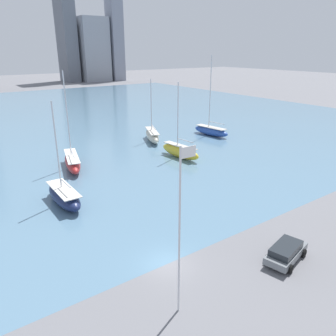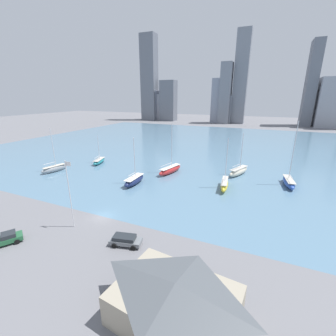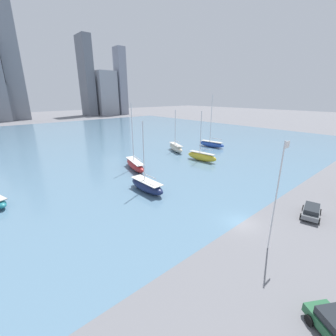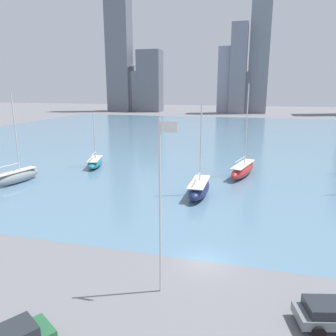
# 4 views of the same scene
# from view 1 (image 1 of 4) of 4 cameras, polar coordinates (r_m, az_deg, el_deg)

# --- Properties ---
(ground_plane) EXTENTS (500.00, 500.00, 0.00)m
(ground_plane) POSITION_cam_1_polar(r_m,az_deg,el_deg) (29.64, -0.13, -16.38)
(ground_plane) COLOR slate
(harbor_water) EXTENTS (180.00, 140.00, 0.00)m
(harbor_water) POSITION_cam_1_polar(r_m,az_deg,el_deg) (92.30, -26.11, 6.94)
(harbor_water) COLOR slate
(harbor_water) RESTS_ON ground_plane
(flag_pole) EXTENTS (1.24, 0.14, 12.23)m
(flag_pole) POSITION_cam_1_polar(r_m,az_deg,el_deg) (21.57, 2.12, -10.57)
(flag_pole) COLOR silver
(flag_pole) RESTS_ON ground_plane
(sailboat_blue) EXTENTS (3.36, 9.20, 16.48)m
(sailboat_blue) POSITION_cam_1_polar(r_m,az_deg,el_deg) (71.83, 7.49, 6.48)
(sailboat_blue) COLOR #284CA8
(sailboat_blue) RESTS_ON harbor_water
(sailboat_red) EXTENTS (4.56, 10.34, 14.74)m
(sailboat_red) POSITION_cam_1_polar(r_m,az_deg,el_deg) (53.20, -16.32, 1.12)
(sailboat_red) COLOR #B72828
(sailboat_red) RESTS_ON harbor_water
(sailboat_yellow) EXTENTS (2.61, 8.83, 12.64)m
(sailboat_yellow) POSITION_cam_1_polar(r_m,az_deg,el_deg) (56.20, 2.11, 2.98)
(sailboat_yellow) COLOR yellow
(sailboat_yellow) RESTS_ON harbor_water
(sailboat_cream) EXTENTS (5.47, 9.41, 12.21)m
(sailboat_cream) POSITION_cam_1_polar(r_m,az_deg,el_deg) (66.74, -2.76, 5.69)
(sailboat_cream) COLOR beige
(sailboat_cream) RESTS_ON harbor_water
(sailboat_navy) EXTENTS (2.58, 8.52, 12.26)m
(sailboat_navy) POSITION_cam_1_polar(r_m,az_deg,el_deg) (41.25, -17.65, -4.62)
(sailboat_navy) COLOR #19234C
(sailboat_navy) RESTS_ON harbor_water
(parked_wagon_gray) EXTENTS (5.20, 3.16, 1.61)m
(parked_wagon_gray) POSITION_cam_1_polar(r_m,az_deg,el_deg) (31.33, 19.85, -13.54)
(parked_wagon_gray) COLOR slate
(parked_wagon_gray) RESTS_ON ground_plane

